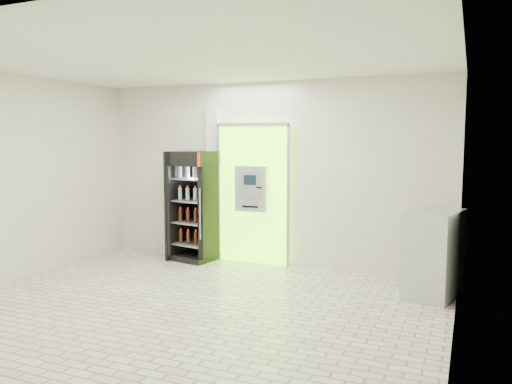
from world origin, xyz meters
The scene contains 7 objects.
ground centered at (0.00, 0.00, 0.00)m, with size 6.00×6.00×0.00m, color beige.
room_shell centered at (0.00, 0.00, 1.84)m, with size 6.00×6.00×6.00m.
atm_assembly centered at (-0.20, 2.41, 1.17)m, with size 1.30×0.24×2.33m.
pillar centered at (-0.98, 2.45, 1.30)m, with size 0.22×0.11×2.60m.
beverage_cooler centered at (-1.20, 2.19, 0.89)m, with size 0.80×0.76×1.86m.
steel_cabinet centered at (2.71, 1.66, 0.57)m, with size 0.77×0.97×1.14m.
exit_sign centered at (2.99, 1.40, 2.12)m, with size 0.02×0.22×0.26m.
Camera 1 is at (3.11, -5.14, 2.05)m, focal length 35.00 mm.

